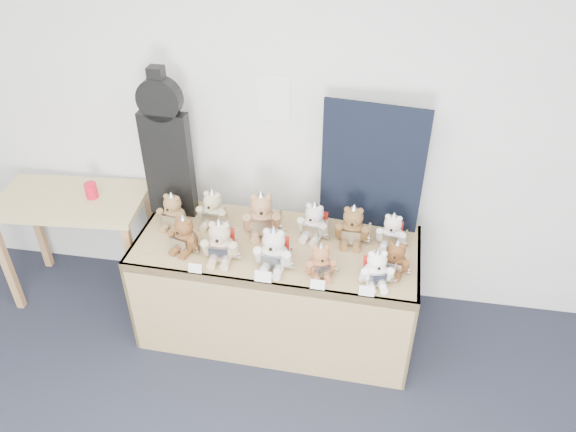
% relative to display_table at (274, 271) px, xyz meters
% --- Properties ---
extents(room_shell, '(6.00, 6.00, 6.00)m').
position_rel_display_table_xyz_m(room_shell, '(-0.10, 0.56, 0.91)').
color(room_shell, white).
rests_on(room_shell, floor).
extents(display_table, '(1.78, 0.78, 0.73)m').
position_rel_display_table_xyz_m(display_table, '(0.00, 0.00, 0.00)').
color(display_table, '#94754B').
rests_on(display_table, floor).
extents(side_table, '(1.02, 0.62, 0.82)m').
position_rel_display_table_xyz_m(side_table, '(-1.44, 0.23, 0.11)').
color(side_table, tan).
rests_on(side_table, floor).
extents(guitar_case, '(0.31, 0.10, 1.00)m').
position_rel_display_table_xyz_m(guitar_case, '(-0.73, 0.31, 0.65)').
color(guitar_case, black).
rests_on(guitar_case, display_table).
extents(navy_board, '(0.63, 0.10, 0.84)m').
position_rel_display_table_xyz_m(navy_board, '(0.54, 0.39, 0.58)').
color(navy_board, black).
rests_on(navy_board, display_table).
extents(red_cup, '(0.08, 0.08, 0.11)m').
position_rel_display_table_xyz_m(red_cup, '(-1.29, 0.26, 0.29)').
color(red_cup, red).
rests_on(red_cup, side_table).
extents(teddy_front_far_left, '(0.22, 0.20, 0.27)m').
position_rel_display_table_xyz_m(teddy_front_far_left, '(-0.53, -0.07, 0.27)').
color(teddy_front_far_left, brown).
rests_on(teddy_front_far_left, display_table).
extents(teddy_front_left, '(0.25, 0.21, 0.30)m').
position_rel_display_table_xyz_m(teddy_front_left, '(-0.30, -0.12, 0.28)').
color(teddy_front_left, tan).
rests_on(teddy_front_left, display_table).
extents(teddy_front_centre, '(0.25, 0.21, 0.31)m').
position_rel_display_table_xyz_m(teddy_front_centre, '(0.03, -0.14, 0.28)').
color(teddy_front_centre, silver).
rests_on(teddy_front_centre, display_table).
extents(teddy_front_right, '(0.20, 0.18, 0.24)m').
position_rel_display_table_xyz_m(teddy_front_right, '(0.31, -0.16, 0.25)').
color(teddy_front_right, '#9F623C').
rests_on(teddy_front_right, display_table).
extents(teddy_front_far_right, '(0.22, 0.19, 0.26)m').
position_rel_display_table_xyz_m(teddy_front_far_right, '(0.62, -0.18, 0.26)').
color(teddy_front_far_right, white).
rests_on(teddy_front_far_right, display_table).
extents(teddy_front_end, '(0.19, 0.17, 0.24)m').
position_rel_display_table_xyz_m(teddy_front_end, '(0.73, -0.06, 0.25)').
color(teddy_front_end, brown).
rests_on(teddy_front_end, display_table).
extents(teddy_back_left, '(0.23, 0.19, 0.28)m').
position_rel_display_table_xyz_m(teddy_back_left, '(-0.44, 0.21, 0.27)').
color(teddy_back_left, '#BDB28A').
rests_on(teddy_back_left, display_table).
extents(teddy_back_centre_left, '(0.28, 0.24, 0.33)m').
position_rel_display_table_xyz_m(teddy_back_centre_left, '(-0.11, 0.18, 0.29)').
color(teddy_back_centre_left, '#A37751').
rests_on(teddy_back_centre_left, display_table).
extents(teddy_back_centre_right, '(0.22, 0.21, 0.27)m').
position_rel_display_table_xyz_m(teddy_back_centre_right, '(0.22, 0.19, 0.27)').
color(teddy_back_centre_right, beige).
rests_on(teddy_back_centre_right, display_table).
extents(teddy_back_right, '(0.24, 0.19, 0.29)m').
position_rel_display_table_xyz_m(teddy_back_right, '(0.46, 0.18, 0.27)').
color(teddy_back_right, brown).
rests_on(teddy_back_right, display_table).
extents(teddy_back_end, '(0.21, 0.18, 0.25)m').
position_rel_display_table_xyz_m(teddy_back_end, '(0.70, 0.19, 0.26)').
color(teddy_back_end, white).
rests_on(teddy_back_end, display_table).
extents(teddy_back_far_left, '(0.22, 0.19, 0.27)m').
position_rel_display_table_xyz_m(teddy_back_far_left, '(-0.68, 0.15, 0.26)').
color(teddy_back_far_left, olive).
rests_on(teddy_back_far_left, display_table).
extents(entry_card_a, '(0.08, 0.02, 0.06)m').
position_rel_display_table_xyz_m(entry_card_a, '(-0.41, -0.27, 0.19)').
color(entry_card_a, white).
rests_on(entry_card_a, display_table).
extents(entry_card_b, '(0.10, 0.02, 0.07)m').
position_rel_display_table_xyz_m(entry_card_b, '(-0.01, -0.28, 0.20)').
color(entry_card_b, white).
rests_on(entry_card_b, display_table).
extents(entry_card_c, '(0.08, 0.02, 0.06)m').
position_rel_display_table_xyz_m(entry_card_c, '(0.31, -0.29, 0.19)').
color(entry_card_c, white).
rests_on(entry_card_c, display_table).
extents(entry_card_d, '(0.09, 0.02, 0.06)m').
position_rel_display_table_xyz_m(entry_card_d, '(0.58, -0.29, 0.19)').
color(entry_card_d, white).
rests_on(entry_card_d, display_table).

